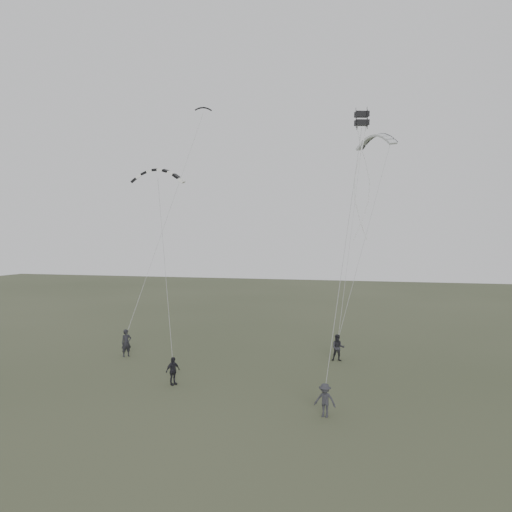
% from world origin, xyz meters
% --- Properties ---
extents(ground, '(140.00, 140.00, 0.00)m').
position_xyz_m(ground, '(0.00, 0.00, 0.00)').
color(ground, '#373F28').
rests_on(ground, ground).
extents(flyer_left, '(0.76, 0.78, 1.81)m').
position_xyz_m(flyer_left, '(-7.47, 5.33, 0.91)').
color(flyer_left, black).
rests_on(flyer_left, ground).
extents(flyer_right, '(0.90, 0.74, 1.71)m').
position_xyz_m(flyer_right, '(6.29, 7.69, 0.85)').
color(flyer_right, black).
rests_on(flyer_right, ground).
extents(flyer_center, '(0.75, 0.95, 1.50)m').
position_xyz_m(flyer_center, '(-1.80, 0.17, 0.75)').
color(flyer_center, black).
rests_on(flyer_center, ground).
extents(flyer_far, '(1.02, 0.68, 1.48)m').
position_xyz_m(flyer_far, '(6.70, -2.59, 0.74)').
color(flyer_far, '#28282D').
rests_on(flyer_far, ground).
extents(kite_dark_small, '(1.37, 0.89, 0.53)m').
position_xyz_m(kite_dark_small, '(-4.52, 12.10, 17.94)').
color(kite_dark_small, black).
rests_on(kite_dark_small, flyer_left).
extents(kite_pale_large, '(3.47, 2.99, 1.62)m').
position_xyz_m(kite_pale_large, '(8.32, 16.21, 15.98)').
color(kite_pale_large, '#B0B3B5').
rests_on(kite_pale_large, flyer_right).
extents(kite_striped, '(3.43, 1.95, 1.39)m').
position_xyz_m(kite_striped, '(-4.46, 3.99, 12.11)').
color(kite_striped, black).
rests_on(kite_striped, flyer_center).
extents(kite_box, '(0.85, 0.90, 0.79)m').
position_xyz_m(kite_box, '(7.94, 2.57, 14.16)').
color(kite_box, black).
rests_on(kite_box, flyer_far).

